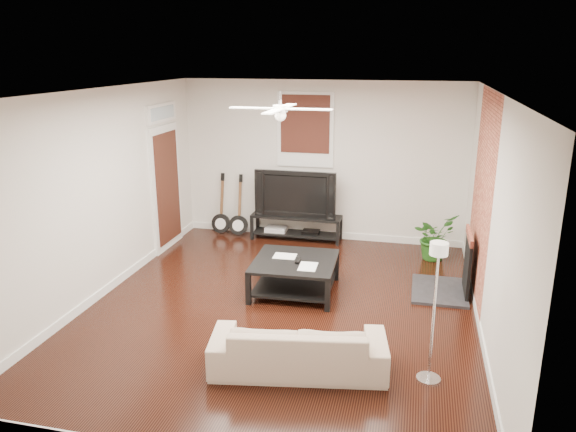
# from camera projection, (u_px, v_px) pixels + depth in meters

# --- Properties ---
(room) EXTENTS (5.01, 6.01, 2.81)m
(room) POSITION_uv_depth(u_px,v_px,m) (281.00, 206.00, 6.92)
(room) COLOR black
(room) RESTS_ON ground
(brick_accent) EXTENTS (0.02, 2.20, 2.80)m
(brick_accent) POSITION_uv_depth(u_px,v_px,m) (482.00, 198.00, 7.31)
(brick_accent) COLOR #A14534
(brick_accent) RESTS_ON floor
(fireplace) EXTENTS (0.80, 1.10, 0.92)m
(fireplace) POSITION_uv_depth(u_px,v_px,m) (453.00, 262.00, 7.64)
(fireplace) COLOR black
(fireplace) RESTS_ON floor
(window_back) EXTENTS (1.00, 0.06, 1.30)m
(window_back) POSITION_uv_depth(u_px,v_px,m) (305.00, 130.00, 9.60)
(window_back) COLOR #3E1611
(window_back) RESTS_ON wall_back
(door_left) EXTENTS (0.08, 1.00, 2.50)m
(door_left) POSITION_uv_depth(u_px,v_px,m) (166.00, 176.00, 9.28)
(door_left) COLOR white
(door_left) RESTS_ON wall_left
(tv_stand) EXTENTS (1.61, 0.43, 0.45)m
(tv_stand) POSITION_uv_depth(u_px,v_px,m) (296.00, 227.00, 9.94)
(tv_stand) COLOR black
(tv_stand) RESTS_ON floor
(tv) EXTENTS (1.44, 0.19, 0.83)m
(tv) POSITION_uv_depth(u_px,v_px,m) (297.00, 192.00, 9.78)
(tv) COLOR black
(tv) RESTS_ON tv_stand
(coffee_table) EXTENTS (1.17, 1.17, 0.47)m
(coffee_table) POSITION_uv_depth(u_px,v_px,m) (295.00, 276.00, 7.75)
(coffee_table) COLOR black
(coffee_table) RESTS_ON floor
(sofa) EXTENTS (1.94, 1.02, 0.54)m
(sofa) POSITION_uv_depth(u_px,v_px,m) (299.00, 346.00, 5.83)
(sofa) COLOR #C5B494
(sofa) RESTS_ON floor
(floor_lamp) EXTENTS (0.29, 0.29, 1.51)m
(floor_lamp) POSITION_uv_depth(u_px,v_px,m) (434.00, 313.00, 5.49)
(floor_lamp) COLOR silver
(floor_lamp) RESTS_ON floor
(potted_plant) EXTENTS (0.88, 0.89, 0.75)m
(potted_plant) POSITION_uv_depth(u_px,v_px,m) (434.00, 237.00, 8.96)
(potted_plant) COLOR #235D1A
(potted_plant) RESTS_ON floor
(guitar_left) EXTENTS (0.36, 0.25, 1.14)m
(guitar_left) POSITION_uv_depth(u_px,v_px,m) (220.00, 204.00, 10.13)
(guitar_left) COLOR black
(guitar_left) RESTS_ON floor
(guitar_right) EXTENTS (0.37, 0.28, 1.14)m
(guitar_right) POSITION_uv_depth(u_px,v_px,m) (238.00, 206.00, 10.02)
(guitar_right) COLOR black
(guitar_right) RESTS_ON floor
(ceiling_fan) EXTENTS (1.24, 1.24, 0.32)m
(ceiling_fan) POSITION_uv_depth(u_px,v_px,m) (280.00, 109.00, 6.58)
(ceiling_fan) COLOR white
(ceiling_fan) RESTS_ON ceiling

